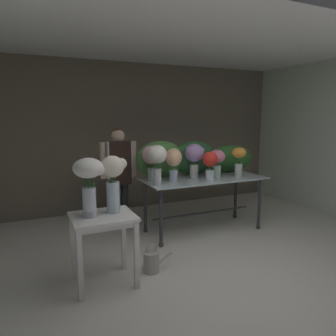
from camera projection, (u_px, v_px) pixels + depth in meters
ground_plane at (177, 236)px, 4.73m from camera, size 7.80×7.80×0.00m
wall_back at (137, 137)px, 6.10m from camera, size 5.98×0.12×2.74m
wall_right at (327, 138)px, 5.73m from camera, size 0.12×3.67×2.74m
ceiling_slab at (178, 39)px, 4.28m from camera, size 6.10×3.67×0.12m
display_table_glass at (203, 187)px, 4.84m from camera, size 1.87×0.81×0.84m
side_table_white at (103, 226)px, 3.29m from camera, size 0.64×0.54×0.76m
florist at (119, 168)px, 4.92m from camera, size 0.57×0.24×1.57m
foliage_backdrop at (195, 159)px, 5.04m from camera, size 2.09×0.32×0.56m
vase_peach_freesia at (174, 161)px, 4.53m from camera, size 0.24×0.24×0.48m
vase_lilac_tulips at (194, 156)px, 4.78m from camera, size 0.31×0.29×0.52m
vase_sunset_lilies at (239, 158)px, 4.88m from camera, size 0.24×0.22×0.45m
vase_scarlet_dahlias at (210, 163)px, 4.54m from camera, size 0.22×0.22×0.43m
vase_rosy_ranunculus at (217, 160)px, 4.80m from camera, size 0.25×0.25×0.43m
vase_ivory_anemones at (157, 159)px, 4.25m from camera, size 0.27×0.27×0.55m
vase_blush_snapdragons at (152, 158)px, 4.52m from camera, size 0.29×0.29×0.52m
vase_white_roses_tall at (89, 179)px, 3.16m from camera, size 0.31×0.30×0.60m
vase_cream_lisianthus_tall at (113, 178)px, 3.31m from camera, size 0.27×0.25×0.61m
watering_can at (152, 261)px, 3.62m from camera, size 0.35×0.18×0.34m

